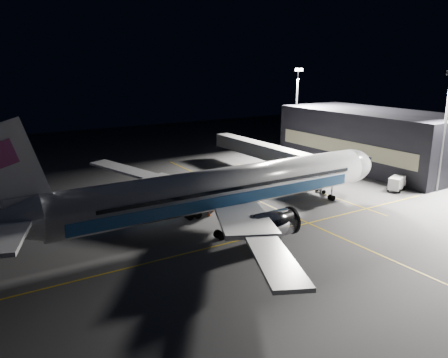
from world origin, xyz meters
name	(u,v)px	position (x,y,z in m)	size (l,w,h in m)	color
ground	(226,224)	(0.00, 0.00, 0.00)	(200.00, 200.00, 0.00)	#4C4C4F
guide_line_main	(281,211)	(10.00, 0.00, 0.01)	(0.25, 80.00, 0.01)	gold
guide_line_cross	(250,238)	(0.00, -6.00, 0.01)	(70.00, 0.25, 0.01)	gold
guide_line_side	(298,185)	(22.00, 10.00, 0.01)	(0.25, 40.00, 0.01)	gold
airliner	(219,190)	(-1.08, 0.00, 5.16)	(61.48, 54.22, 16.64)	silver
terminal	(371,138)	(45.98, 14.00, 6.00)	(18.12, 40.00, 12.00)	black
jet_bridge	(272,153)	(22.00, 18.06, 4.58)	(3.60, 34.40, 6.30)	#B2B2B7
floodlight_mast_north	(297,104)	(40.00, 31.99, 12.37)	(2.40, 0.68, 20.70)	#59595E
floodlight_mast_south	(446,121)	(40.00, -6.01, 12.37)	(2.40, 0.67, 20.70)	#59595E
service_truck	(397,183)	(34.68, -1.83, 1.35)	(5.27, 3.59, 2.51)	white
baggage_tug	(152,195)	(-4.70, 15.43, 0.85)	(2.89, 2.50, 1.85)	black
safety_cone_a	(213,209)	(1.09, 5.53, 0.32)	(0.42, 0.42, 0.64)	#FF530A
safety_cone_b	(232,203)	(5.22, 6.43, 0.29)	(0.39, 0.39, 0.58)	#FF530A
safety_cone_c	(209,214)	(-0.39, 4.00, 0.33)	(0.43, 0.43, 0.65)	#FF530A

